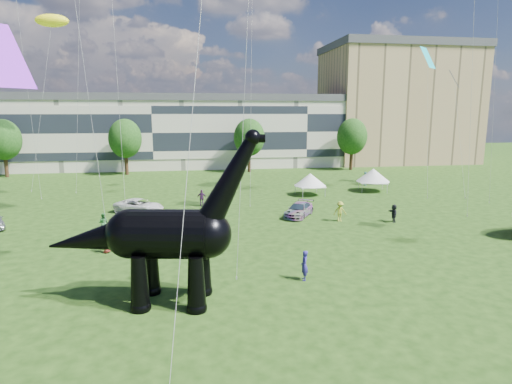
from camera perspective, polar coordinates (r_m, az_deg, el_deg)
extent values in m
plane|color=#16330C|center=(20.58, -2.02, -18.18)|extent=(220.00, 220.00, 0.00)
cube|color=beige|center=(80.22, -13.34, 7.50)|extent=(78.00, 11.00, 12.00)
cube|color=tan|center=(93.02, 18.22, 10.73)|extent=(28.00, 18.00, 22.00)
cylinder|color=#382314|center=(76.63, -30.34, 2.90)|extent=(0.56, 0.56, 3.20)
ellipsoid|color=#14380F|center=(76.27, -30.67, 6.41)|extent=(5.20, 5.20, 6.24)
cylinder|color=#382314|center=(72.07, -16.87, 3.50)|extent=(0.56, 0.56, 3.20)
ellipsoid|color=#14380F|center=(71.68, -17.08, 7.25)|extent=(5.20, 5.20, 6.24)
cylinder|color=#382314|center=(72.11, -0.90, 3.96)|extent=(0.56, 0.56, 3.20)
ellipsoid|color=#14380F|center=(71.72, -0.91, 7.71)|extent=(5.20, 5.20, 6.24)
cylinder|color=#382314|center=(76.75, 12.56, 4.11)|extent=(0.56, 0.56, 3.20)
ellipsoid|color=#14380F|center=(76.38, 12.70, 7.63)|extent=(5.20, 5.20, 6.24)
cone|color=black|center=(22.72, -15.27, -11.69)|extent=(1.15, 1.15, 2.87)
sphere|color=black|center=(23.22, -15.12, -14.58)|extent=(1.05, 1.05, 1.05)
cone|color=black|center=(24.59, -13.85, -9.88)|extent=(1.15, 1.15, 2.87)
sphere|color=black|center=(25.06, -13.72, -12.58)|extent=(1.05, 1.05, 1.05)
cone|color=black|center=(22.08, -7.98, -12.08)|extent=(1.15, 1.15, 2.87)
sphere|color=black|center=(22.59, -7.89, -15.03)|extent=(1.05, 1.05, 1.05)
cone|color=black|center=(24.00, -7.14, -10.16)|extent=(1.15, 1.15, 2.87)
sphere|color=black|center=(24.48, -7.07, -12.92)|extent=(1.05, 1.05, 1.05)
cylinder|color=black|center=(22.59, -11.52, -5.50)|extent=(4.42, 3.28, 2.58)
sphere|color=black|center=(23.13, -16.39, -5.35)|extent=(2.58, 2.58, 2.58)
sphere|color=black|center=(22.23, -6.46, -5.62)|extent=(2.48, 2.48, 2.48)
cone|color=black|center=(21.49, -3.53, 1.43)|extent=(3.80, 2.08, 5.06)
sphere|color=black|center=(21.18, -0.43, 7.29)|extent=(0.80, 0.80, 0.80)
cylinder|color=black|center=(21.17, 0.35, 7.16)|extent=(0.73, 0.54, 0.42)
cone|color=black|center=(23.89, -20.87, -5.91)|extent=(5.34, 2.91, 2.80)
imported|color=gray|center=(37.44, -9.32, -3.75)|extent=(4.65, 3.20, 1.45)
imported|color=white|center=(44.28, -15.33, -1.80)|extent=(5.53, 4.52, 1.40)
imported|color=#595960|center=(41.43, 5.76, -2.36)|extent=(4.08, 4.88, 1.34)
cube|color=silver|center=(52.23, 7.21, 0.79)|extent=(3.21, 3.21, 0.12)
cone|color=silver|center=(52.10, 7.24, 1.66)|extent=(4.07, 4.07, 1.51)
cylinder|color=#999999|center=(50.56, 6.25, -0.15)|extent=(0.06, 0.06, 1.10)
cylinder|color=#999999|center=(51.55, 9.21, -0.02)|extent=(0.06, 0.06, 1.10)
cylinder|color=#999999|center=(53.18, 5.26, 0.40)|extent=(0.06, 0.06, 1.10)
cylinder|color=#999999|center=(54.12, 8.09, 0.52)|extent=(0.06, 0.06, 1.10)
cube|color=silver|center=(56.40, 15.31, 1.32)|extent=(4.01, 4.01, 0.13)
cone|color=silver|center=(56.27, 15.35, 2.20)|extent=(5.07, 5.07, 1.64)
cylinder|color=#999999|center=(54.76, 13.96, 0.48)|extent=(0.07, 0.07, 1.20)
cylinder|color=#999999|center=(55.29, 17.10, 0.42)|extent=(0.07, 0.07, 1.20)
cylinder|color=#999999|center=(57.75, 13.53, 1.01)|extent=(0.07, 0.07, 1.20)
cylinder|color=#999999|center=(58.25, 16.52, 0.95)|extent=(0.07, 0.07, 1.20)
imported|color=black|center=(41.07, 17.89, -2.70)|extent=(0.60, 1.58, 1.67)
imported|color=#317A38|center=(37.86, -19.68, -3.90)|extent=(0.92, 0.77, 1.69)
imported|color=#6F3272|center=(46.17, -7.23, -0.77)|extent=(1.12, 0.69, 1.77)
imported|color=maroon|center=(32.51, -19.31, -6.30)|extent=(0.72, 0.89, 1.58)
imported|color=#316E7C|center=(60.66, 14.38, 1.74)|extent=(0.51, 0.72, 1.88)
imported|color=#98A12B|center=(40.09, 11.13, -2.55)|extent=(1.23, 0.73, 1.87)
imported|color=navy|center=(26.02, 6.47, -9.71)|extent=(0.51, 0.71, 1.82)
plane|color=black|center=(62.12, 24.91, 13.52)|extent=(2.65, 2.86, 2.26)
plane|color=#0CA6B4|center=(59.77, 21.94, 16.29)|extent=(3.19, 2.97, 2.67)
ellipsoid|color=yellow|center=(66.23, -25.57, 19.92)|extent=(4.45, 4.27, 1.66)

